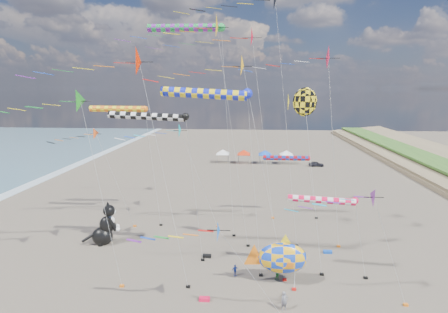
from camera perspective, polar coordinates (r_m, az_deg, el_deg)
delta_kite_0 at (r=32.08m, az=-25.93°, el=7.62°), size 11.96×2.08×17.59m
delta_kite_1 at (r=38.13m, az=14.90°, el=14.87°), size 11.23×2.58×21.83m
delta_kite_2 at (r=26.73m, az=-0.77°, el=-12.02°), size 10.61×1.91×8.33m
delta_kite_3 at (r=46.07m, az=-20.33°, el=3.08°), size 9.26×1.58×12.91m
delta_kite_4 at (r=29.62m, az=-14.35°, el=14.48°), size 13.06×2.59×21.02m
delta_kite_5 at (r=29.44m, az=21.58°, el=-6.63°), size 9.31×1.68×10.20m
delta_kite_6 at (r=37.60m, az=-3.60°, el=19.88°), size 13.93×2.58×24.87m
delta_kite_7 at (r=29.97m, az=1.47°, el=13.99°), size 11.75×1.96×20.41m
delta_kite_8 at (r=46.17m, az=2.91°, el=18.67°), size 16.20×2.76×25.32m
delta_kite_9 at (r=43.50m, az=-8.14°, el=3.90°), size 11.82×1.91×13.52m
delta_kite_10 at (r=38.26m, az=8.05°, el=23.85°), size 12.32×2.74×27.68m
windsock_0 at (r=34.59m, az=-11.81°, el=6.31°), size 9.19×0.73×15.23m
windsock_1 at (r=30.77m, az=-2.46°, el=10.12°), size 9.23×0.91×17.52m
windsock_2 at (r=45.07m, az=-16.53°, el=7.37°), size 8.57×0.81×15.45m
windsock_3 at (r=47.29m, az=10.44°, el=-0.31°), size 7.60×0.69×8.76m
windsock_4 at (r=33.07m, az=16.18°, el=-6.93°), size 7.63×0.65×7.93m
windsock_5 at (r=40.61m, az=-5.78°, el=20.05°), size 9.74×0.90×24.44m
angelfish_kite at (r=33.49m, az=12.72°, el=8.47°), size 3.74×3.02×17.61m
cat_inflatable at (r=42.59m, az=-19.03°, el=-10.33°), size 4.00×3.05×4.84m
fish_inflatable at (r=33.07m, az=9.43°, el=-15.99°), size 5.91×2.18×4.80m
person_adult at (r=30.55m, az=9.81°, el=-22.24°), size 0.70×0.59×1.62m
child_green at (r=34.53m, az=8.77°, el=-18.57°), size 0.51×0.41×1.02m
child_blue at (r=34.80m, az=1.80°, el=-18.08°), size 0.72×0.57×1.13m
kite_bag_0 at (r=40.68m, az=16.56°, el=-14.69°), size 0.90×0.44×0.30m
kite_bag_2 at (r=31.65m, az=-3.21°, el=-22.22°), size 0.90×0.44×0.30m
kite_bag_3 at (r=38.29m, az=-2.81°, el=-15.92°), size 0.90×0.44×0.30m
tent_row at (r=82.66m, az=5.00°, el=0.97°), size 19.20×4.20×3.80m
parked_car at (r=82.54m, az=14.81°, el=-1.19°), size 3.49×1.57×1.17m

